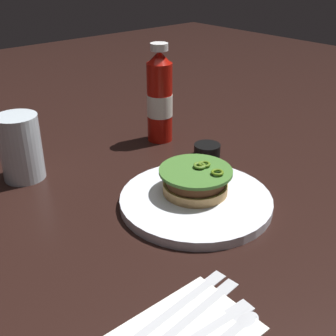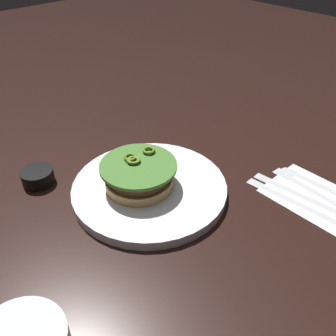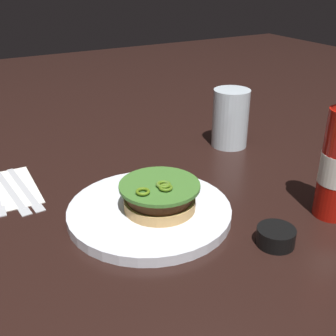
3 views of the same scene
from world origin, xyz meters
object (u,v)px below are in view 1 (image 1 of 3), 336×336
Objects in this scene: burger_sandwich at (197,180)px; napkin at (186,333)px; condiment_cup at (207,150)px; steak_knife at (180,303)px; butter_knife at (193,314)px; ketchup_bottle at (160,98)px; fork_utensil at (205,330)px; dinner_plate at (196,201)px; water_glass at (21,148)px.

burger_sandwich is 0.80× the size of napkin.
condiment_cup is 0.47m from steak_knife.
butter_knife is (-0.36, -0.32, -0.01)m from condiment_cup.
napkin is 0.84× the size of steak_knife.
napkin is (-0.36, -0.48, -0.10)m from ketchup_bottle.
steak_knife is (-0.21, -0.18, -0.04)m from burger_sandwich.
napkin is at bearing -127.07° from ketchup_bottle.
fork_utensil is at bearing -36.36° from napkin.
ketchup_bottle is at bearing 62.03° from dinner_plate.
fork_utensil is at bearing -124.86° from ketchup_bottle.
water_glass is at bearing 89.94° from steak_knife.
butter_knife is at bearing -135.04° from dinner_plate.
water_glass is (-0.19, 0.31, 0.06)m from dinner_plate.
napkin is at bearing 143.64° from fork_utensil.
dinner_plate is 4.67× the size of condiment_cup.
fork_utensil is (-0.01, -0.53, -0.06)m from water_glass.
ketchup_bottle reaches higher than water_glass.
burger_sandwich is (0.02, 0.01, 0.03)m from dinner_plate.
ketchup_bottle is 3.90× the size of condiment_cup.
fork_utensil is 0.05m from steak_knife.
water_glass reaches higher than steak_knife.
water_glass is (-0.34, 0.03, -0.04)m from ketchup_bottle.
butter_knife is at bearing -90.53° from steak_knife.
fork_utensil is (-0.36, -0.35, -0.01)m from condiment_cup.
water_glass is at bearing 174.53° from ketchup_bottle.
dinner_plate is at bearing 47.87° from fork_utensil.
napkin is 0.02m from fork_utensil.
steak_knife reaches higher than napkin.
steak_knife is (-0.34, -0.44, -0.10)m from ketchup_bottle.
water_glass reaches higher than napkin.
ketchup_bottle is at bearing 55.14° from fork_utensil.
steak_knife is at bearing -138.97° from burger_sandwich.
water_glass reaches higher than burger_sandwich.
ketchup_bottle is 0.58m from butter_knife.
burger_sandwich reaches higher than condiment_cup.
steak_knife is at bearing -90.06° from water_glass.
dinner_plate is 0.04m from burger_sandwich.
ketchup_bottle is 0.56m from steak_knife.
fork_utensil reaches higher than napkin.
water_glass is 0.40m from condiment_cup.
steak_knife is at bearing 56.18° from napkin.
water_glass reaches higher than fork_utensil.
dinner_plate is 0.21m from condiment_cup.
dinner_plate is 2.07× the size of burger_sandwich.
fork_utensil is 0.03m from butter_knife.
napkin is at bearing -92.98° from water_glass.
ketchup_bottle reaches higher than napkin.
water_glass is 0.52m from napkin.
ketchup_bottle is 1.74× the size of water_glass.
burger_sandwich reaches higher than steak_knife.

